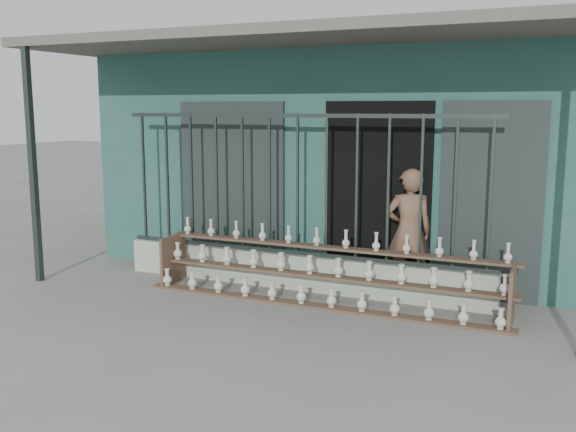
% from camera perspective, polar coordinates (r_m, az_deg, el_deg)
% --- Properties ---
extents(ground, '(60.00, 60.00, 0.00)m').
position_cam_1_polar(ground, '(7.25, -3.22, -9.03)').
color(ground, slate).
extents(workshop_building, '(7.40, 6.60, 3.21)m').
position_cam_1_polar(workshop_building, '(10.83, 6.95, 5.85)').
color(workshop_building, '#28554D').
rests_on(workshop_building, ground).
extents(parapet_wall, '(5.00, 0.20, 0.45)m').
position_cam_1_polar(parapet_wall, '(8.32, 0.84, -4.96)').
color(parapet_wall, '#A9BA9F').
rests_on(parapet_wall, ground).
extents(security_fence, '(5.00, 0.04, 1.80)m').
position_cam_1_polar(security_fence, '(8.11, 0.85, 2.75)').
color(security_fence, '#283330').
rests_on(security_fence, parapet_wall).
extents(shelf_rack, '(4.50, 0.68, 0.85)m').
position_cam_1_polar(shelf_rack, '(7.73, 3.16, -5.07)').
color(shelf_rack, brown).
rests_on(shelf_rack, ground).
extents(elderly_woman, '(0.68, 0.58, 1.59)m').
position_cam_1_polar(elderly_woman, '(8.09, 10.68, -1.40)').
color(elderly_woman, brown).
rests_on(elderly_woman, ground).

